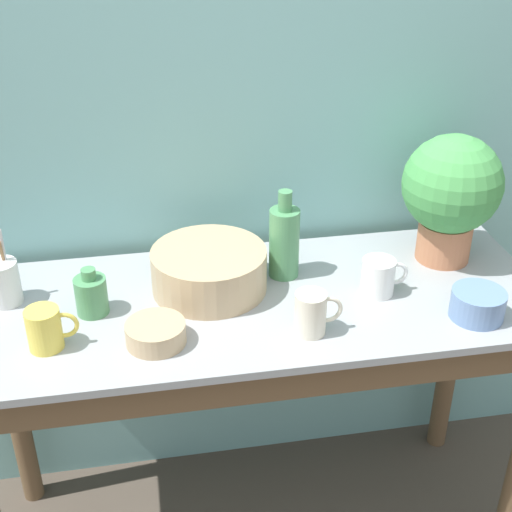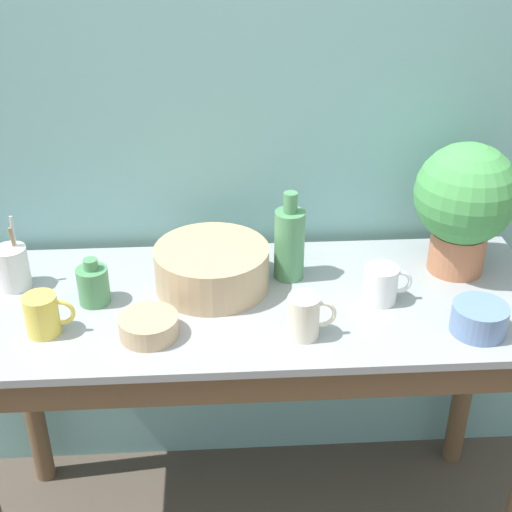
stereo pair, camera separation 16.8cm
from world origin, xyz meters
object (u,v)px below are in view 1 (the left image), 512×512
bottle_short (91,295)px  utensil_cup (3,282)px  bowl_wash_large (209,270)px  mug_yellow (46,329)px  bottle_tall (284,241)px  mug_cream (312,313)px  mug_white (379,277)px  bowl_small_tan (156,333)px  potted_plant (451,191)px  bowl_small_blue (478,304)px

bottle_short → utensil_cup: 0.22m
bowl_wash_large → mug_yellow: (-0.38, -0.18, -0.00)m
bottle_tall → mug_yellow: (-0.57, -0.21, -0.05)m
bottle_short → utensil_cup: size_ratio=0.63×
mug_cream → mug_white: 0.24m
bottle_tall → mug_yellow: size_ratio=2.08×
bowl_small_tan → mug_cream: bearing=-3.6°
bowl_wash_large → mug_yellow: size_ratio=2.51×
bowl_wash_large → bottle_tall: (0.20, 0.03, 0.04)m
bottle_tall → utensil_cup: 0.69m
bottle_short → utensil_cup: bearing=158.5°
mug_cream → mug_yellow: size_ratio=0.98×
potted_plant → bowl_small_blue: size_ratio=2.72×
bowl_small_blue → bottle_tall: bearing=146.7°
bottle_short → bowl_small_tan: 0.20m
potted_plant → bowl_small_blue: potted_plant is taller
mug_white → bowl_small_blue: mug_white is taller
bowl_small_blue → utensil_cup: utensil_cup is taller
bowl_small_blue → utensil_cup: (-1.09, 0.26, 0.02)m
mug_cream → mug_white: size_ratio=0.94×
mug_yellow → bowl_small_tan: 0.24m
bowl_small_tan → bottle_tall: bearing=34.8°
mug_cream → bowl_small_blue: 0.40m
bowl_small_tan → utensil_cup: size_ratio=0.72×
bottle_short → bowl_wash_large: bearing=11.1°
bowl_small_blue → mug_yellow: bearing=176.9°
mug_white → bowl_small_tan: 0.56m
bowl_small_blue → bowl_small_tan: bowl_small_blue is taller
mug_yellow → mug_cream: bearing=-4.5°
bottle_tall → bowl_small_blue: bearing=-33.3°
mug_white → bottle_short: bearing=177.0°
potted_plant → utensil_cup: bearing=-179.1°
bowl_wash_large → mug_cream: bowl_wash_large is taller
potted_plant → bottle_tall: potted_plant is taller
bowl_wash_large → mug_white: (0.41, -0.09, -0.01)m
mug_cream → bowl_small_tan: bearing=176.4°
bowl_wash_large → mug_white: bearing=-12.7°
potted_plant → mug_white: 0.30m
bottle_short → mug_white: (0.69, -0.04, -0.00)m
potted_plant → bowl_small_blue: 0.32m
bottle_short → mug_cream: bottle_short is taller
bottle_short → mug_cream: (0.49, -0.17, 0.00)m
bottle_short → mug_white: size_ratio=1.00×
mug_cream → bowl_small_blue: size_ratio=0.88×
utensil_cup → mug_cream: bearing=-19.7°
bottle_tall → mug_white: 0.25m
potted_plant → mug_white: potted_plant is taller
potted_plant → mug_yellow: bearing=-167.7°
bowl_small_blue → bottle_short: bearing=168.8°
mug_white → utensil_cup: size_ratio=0.63×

